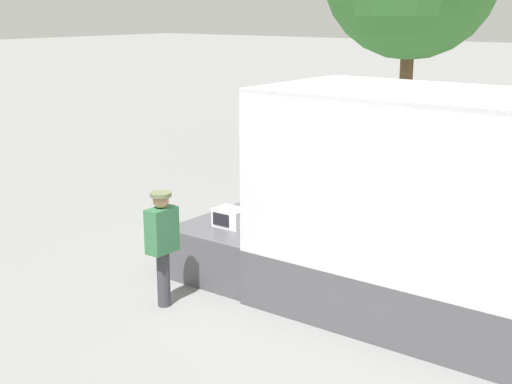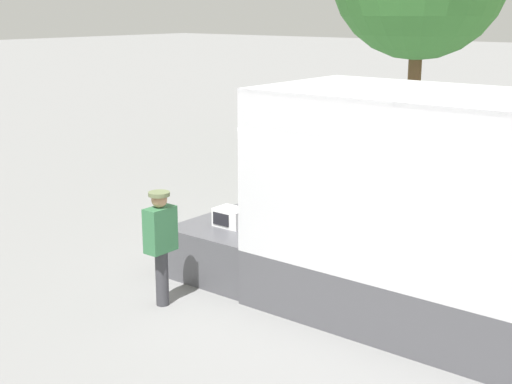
{
  "view_description": "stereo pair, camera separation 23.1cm",
  "coord_description": "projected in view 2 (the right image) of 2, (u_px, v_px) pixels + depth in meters",
  "views": [
    {
      "loc": [
        5.79,
        -8.45,
        4.02
      ],
      "look_at": [
        -0.48,
        -0.2,
        1.34
      ],
      "focal_mm": 50.0,
      "sensor_mm": 36.0,
      "label": 1
    },
    {
      "loc": [
        5.97,
        -8.31,
        4.02
      ],
      "look_at": [
        -0.48,
        -0.2,
        1.34
      ],
      "focal_mm": 50.0,
      "sensor_mm": 36.0,
      "label": 2
    }
  ],
  "objects": [
    {
      "name": "microwave",
      "position": [
        231.0,
        217.0,
        10.85
      ],
      "size": [
        0.48,
        0.36,
        0.28
      ],
      "color": "white",
      "rests_on": "tailgate_deck"
    },
    {
      "name": "worker_person",
      "position": [
        161.0,
        237.0,
        9.72
      ],
      "size": [
        0.29,
        0.44,
        1.63
      ],
      "color": "#38383D",
      "rests_on": "ground"
    },
    {
      "name": "tailgate_deck",
      "position": [
        249.0,
        244.0,
        11.28
      ],
      "size": [
        1.56,
        2.27,
        0.79
      ],
      "primitive_type": "cube",
      "color": "#4C4C51",
      "rests_on": "ground"
    },
    {
      "name": "ground_plane",
      "position": [
        289.0,
        279.0,
        10.9
      ],
      "size": [
        160.0,
        160.0,
        0.0
      ],
      "primitive_type": "plane",
      "color": "gray"
    },
    {
      "name": "portable_generator",
      "position": [
        267.0,
        202.0,
        11.42
      ],
      "size": [
        0.66,
        0.46,
        0.56
      ],
      "color": "black",
      "rests_on": "tailgate_deck"
    }
  ]
}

